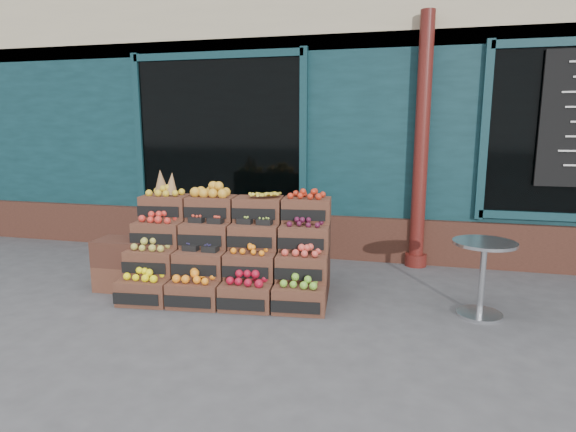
# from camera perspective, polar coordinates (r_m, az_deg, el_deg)

# --- Properties ---
(ground) EXTENTS (60.00, 60.00, 0.00)m
(ground) POSITION_cam_1_polar(r_m,az_deg,el_deg) (4.81, 0.26, -11.64)
(ground) COLOR #444446
(ground) RESTS_ON ground
(shop_facade) EXTENTS (12.00, 6.24, 4.80)m
(shop_facade) POSITION_cam_1_polar(r_m,az_deg,el_deg) (9.51, 7.99, 14.03)
(shop_facade) COLOR #0F2F35
(shop_facade) RESTS_ON ground
(crate_display) EXTENTS (2.24, 1.27, 1.34)m
(crate_display) POSITION_cam_1_polar(r_m,az_deg,el_deg) (5.33, -6.86, -4.74)
(crate_display) COLOR #512E20
(crate_display) RESTS_ON ground
(spare_crates) EXTENTS (0.59, 0.42, 0.58)m
(spare_crates) POSITION_cam_1_polar(r_m,az_deg,el_deg) (5.75, -18.91, -5.43)
(spare_crates) COLOR #512E20
(spare_crates) RESTS_ON ground
(bistro_table) EXTENTS (0.59, 0.59, 0.74)m
(bistro_table) POSITION_cam_1_polar(r_m,az_deg,el_deg) (5.00, 22.08, -5.94)
(bistro_table) COLOR silver
(bistro_table) RESTS_ON ground
(shopkeeper) EXTENTS (0.72, 0.56, 1.75)m
(shopkeeper) POSITION_cam_1_polar(r_m,az_deg,el_deg) (7.48, -4.17, 3.33)
(shopkeeper) COLOR #1E6A32
(shopkeeper) RESTS_ON ground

